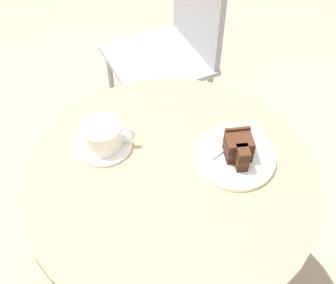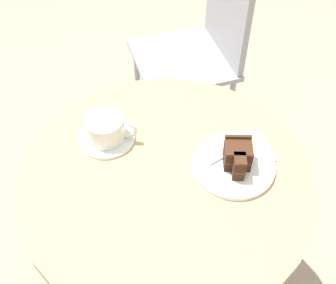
{
  "view_description": "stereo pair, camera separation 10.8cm",
  "coord_description": "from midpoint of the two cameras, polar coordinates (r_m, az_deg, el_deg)",
  "views": [
    {
      "loc": [
        -0.04,
        -0.64,
        1.53
      ],
      "look_at": [
        -0.0,
        0.07,
        0.72
      ],
      "focal_mm": 45.0,
      "sensor_mm": 36.0,
      "label": 1
    },
    {
      "loc": [
        0.07,
        -0.64,
        1.53
      ],
      "look_at": [
        -0.0,
        0.07,
        0.72
      ],
      "focal_mm": 45.0,
      "sensor_mm": 36.0,
      "label": 2
    }
  ],
  "objects": [
    {
      "name": "cake_plate",
      "position": [
        1.09,
        11.62,
        -3.27
      ],
      "size": [
        0.21,
        0.21,
        0.01
      ],
      "color": "silver",
      "rests_on": "cafe_table"
    },
    {
      "name": "saucer",
      "position": [
        1.14,
        -5.65,
        0.5
      ],
      "size": [
        0.15,
        0.15,
        0.01
      ],
      "color": "silver",
      "rests_on": "cafe_table"
    },
    {
      "name": "fork",
      "position": [
        1.11,
        11.92,
        -1.18
      ],
      "size": [
        0.12,
        0.1,
        0.0
      ],
      "rotation": [
        0.0,
        0.0,
        0.7
      ],
      "color": "#B7B7BC",
      "rests_on": "cake_plate"
    },
    {
      "name": "teaspoon",
      "position": [
        1.17,
        -6.1,
        2.49
      ],
      "size": [
        0.08,
        0.08,
        0.0
      ],
      "rotation": [
        0.0,
        0.0,
        0.82
      ],
      "color": "#B7B7BC",
      "rests_on": "saucer"
    },
    {
      "name": "cafe_chair",
      "position": [
        1.74,
        6.74,
        13.73
      ],
      "size": [
        0.5,
        0.5,
        0.93
      ],
      "rotation": [
        0.0,
        0.0,
        5.12
      ],
      "color": "#9E9EA3",
      "rests_on": "ground"
    },
    {
      "name": "coffee_cup",
      "position": [
        1.11,
        -5.69,
        1.74
      ],
      "size": [
        0.14,
        0.1,
        0.07
      ],
      "color": "silver",
      "rests_on": "saucer"
    },
    {
      "name": "cake_slice",
      "position": [
        1.06,
        12.31,
        -2.03
      ],
      "size": [
        0.07,
        0.09,
        0.07
      ],
      "rotation": [
        0.0,
        0.0,
        4.79
      ],
      "color": "#381E14",
      "rests_on": "cake_plate"
    },
    {
      "name": "cafe_table",
      "position": [
        1.15,
        2.52,
        -7.9
      ],
      "size": [
        0.75,
        0.75,
        0.68
      ],
      "color": "tan",
      "rests_on": "ground"
    },
    {
      "name": "napkin",
      "position": [
        1.14,
        13.05,
        -1.0
      ],
      "size": [
        0.16,
        0.15,
        0.0
      ],
      "rotation": [
        0.0,
        0.0,
        0.17
      ],
      "color": "beige",
      "rests_on": "cafe_table"
    }
  ]
}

